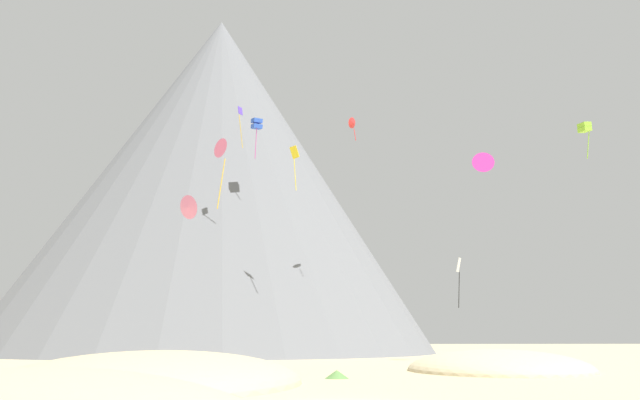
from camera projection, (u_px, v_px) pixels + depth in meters
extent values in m
ellipsoid|color=#C6B284|center=(157.00, 385.00, 35.16)|extent=(19.23, 25.07, 3.72)
ellipsoid|color=#CCBA8E|center=(498.00, 371.00, 49.52)|extent=(15.52, 19.23, 3.28)
cone|color=#568442|center=(499.00, 367.00, 45.48)|extent=(2.16, 2.16, 1.03)
cone|color=#568442|center=(337.00, 374.00, 40.71)|extent=(2.12, 2.12, 0.53)
cone|color=#477238|center=(33.00, 375.00, 38.71)|extent=(3.21, 3.21, 0.72)
cone|color=#477238|center=(188.00, 379.00, 35.72)|extent=(1.84, 1.84, 0.56)
cone|color=slate|center=(216.00, 178.00, 111.84)|extent=(93.74, 93.74, 59.15)
cone|color=slate|center=(190.00, 222.00, 113.26)|extent=(44.15, 44.15, 44.82)
cone|color=slate|center=(198.00, 279.00, 107.81)|extent=(34.00, 34.00, 24.12)
cone|color=#D1339E|center=(483.00, 163.00, 70.12)|extent=(2.53, 1.34, 2.42)
cube|color=blue|center=(257.00, 127.00, 87.82)|extent=(1.68, 1.72, 0.74)
cube|color=blue|center=(257.00, 121.00, 87.99)|extent=(1.68, 1.72, 0.74)
cylinder|color=#D1339E|center=(256.00, 143.00, 87.32)|extent=(0.24, 0.59, 4.23)
cone|color=pink|center=(188.00, 207.00, 64.61)|extent=(2.40, 2.18, 2.40)
cube|color=#5138B2|center=(240.00, 111.00, 83.19)|extent=(0.68, 0.95, 1.29)
cylinder|color=gold|center=(241.00, 131.00, 82.61)|extent=(0.60, 0.66, 4.31)
cube|color=yellow|center=(294.00, 152.00, 76.90)|extent=(1.23, 0.87, 1.52)
cylinder|color=yellow|center=(295.00, 174.00, 76.33)|extent=(0.35, 0.33, 4.00)
cone|color=#E5668C|center=(222.00, 149.00, 52.29)|extent=(1.50, 1.55, 1.67)
cylinder|color=gold|center=(221.00, 183.00, 51.68)|extent=(0.56, 0.18, 4.18)
cube|color=white|center=(459.00, 265.00, 69.52)|extent=(0.74, 0.80, 1.53)
cylinder|color=black|center=(459.00, 290.00, 68.96)|extent=(0.25, 0.33, 3.81)
cone|color=red|center=(353.00, 123.00, 80.14)|extent=(1.31, 1.34, 1.38)
cylinder|color=red|center=(355.00, 134.00, 79.84)|extent=(0.27, 0.27, 1.65)
cube|color=#8CD133|center=(585.00, 130.00, 61.99)|extent=(1.26, 1.23, 0.54)
cube|color=#8CD133|center=(584.00, 125.00, 62.09)|extent=(1.26, 1.23, 0.54)
cylinder|color=#8CD133|center=(588.00, 145.00, 61.68)|extent=(0.42, 0.24, 2.67)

